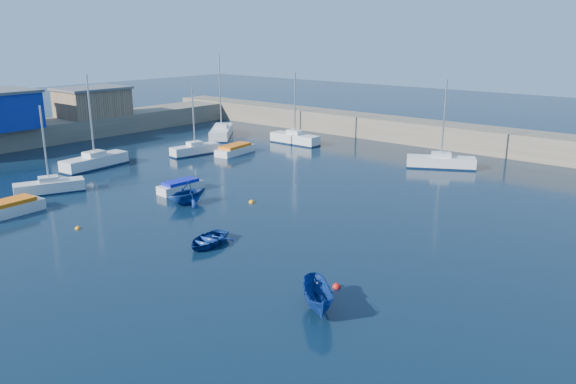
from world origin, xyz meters
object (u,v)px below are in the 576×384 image
Objects in this scene: sailboat_5 at (295,138)px; dinghy_left at (187,193)px; motorboat_0 at (8,208)px; sailboat_2 at (95,161)px; sailboat_4 at (221,132)px; sailboat_1 at (49,187)px; sailboat_6 at (441,162)px; dinghy_right at (318,298)px; sailboat_3 at (195,149)px; motorboat_1 at (181,186)px; motorboat_2 at (235,149)px; dinghy_center at (207,240)px; brick_shed_a at (93,103)px.

sailboat_5 reaches higher than dinghy_left.
sailboat_5 is 1.67× the size of motorboat_0.
sailboat_4 is at bearing 91.11° from sailboat_2.
sailboat_2 reaches higher than sailboat_1.
sailboat_6 is 2.41× the size of dinghy_right.
motorboat_0 is at bearing -178.60° from sailboat_5.
sailboat_6 is at bearing 76.53° from sailboat_1.
dinghy_left is at bearing 47.43° from motorboat_0.
sailboat_3 is 1.82× the size of motorboat_1.
motorboat_0 is at bearing -108.73° from motorboat_1.
sailboat_4 is 1.97× the size of motorboat_2.
sailboat_1 is at bearing -134.55° from motorboat_1.
sailboat_2 is 2.26× the size of motorboat_1.
sailboat_2 is 10.80m from sailboat_3.
sailboat_2 is 25.19m from dinghy_center.
sailboat_1 is 0.80× the size of sailboat_2.
sailboat_2 is 34.14m from sailboat_6.
motorboat_1 is (5.83, -22.29, -0.21)m from sailboat_5.
dinghy_left reaches higher than motorboat_0.
sailboat_6 is at bearing 34.91° from sailboat_3.
sailboat_2 is at bearing 119.72° from dinghy_right.
sailboat_6 is 21.88m from motorboat_2.
sailboat_5 is (2.08, 29.64, 0.09)m from sailboat_1.
sailboat_1 reaches higher than dinghy_left.
dinghy_right is (10.53, -2.42, 0.33)m from dinghy_center.
sailboat_4 is 37.91m from dinghy_center.
dinghy_center is (18.89, 0.41, -0.21)m from sailboat_1.
brick_shed_a is at bearing 162.85° from sailboat_1.
dinghy_left is (7.94, 10.20, 0.40)m from motorboat_0.
sailboat_1 is 1.81× the size of motorboat_1.
dinghy_center is (40.91, -17.46, -3.74)m from brick_shed_a.
sailboat_2 is 16.53m from dinghy_left.
sailboat_4 is at bearing 134.96° from dinghy_left.
sailboat_5 is 2.36× the size of dinghy_right.
dinghy_right is (28.73, -22.98, 0.20)m from motorboat_2.
sailboat_2 is 1.79× the size of motorboat_0.
motorboat_2 is 27.46m from dinghy_center.
sailboat_5 is 2.11× the size of motorboat_1.
sailboat_6 reaches higher than motorboat_1.
sailboat_4 reaches higher than sailboat_5.
sailboat_6 is at bearing -91.15° from sailboat_5.
dinghy_left is (3.20, -2.00, 0.47)m from motorboat_1.
dinghy_right reaches higher than dinghy_center.
sailboat_4 reaches higher than sailboat_3.
sailboat_5 is 41.82m from dinghy_right.
sailboat_1 is 18.05m from sailboat_3.
sailboat_1 reaches higher than brick_shed_a.
motorboat_0 is at bearing 141.17° from dinghy_right.
dinghy_center is at bearing 147.07° from sailboat_6.
motorboat_0 is 0.97× the size of motorboat_2.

